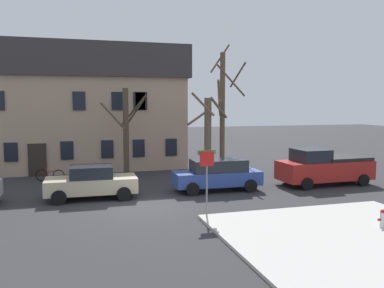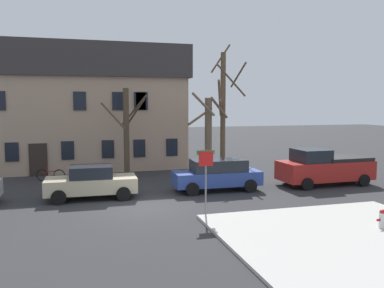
% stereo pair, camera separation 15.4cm
% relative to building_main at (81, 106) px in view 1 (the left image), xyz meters
% --- Properties ---
extents(ground_plane, '(120.00, 120.00, 0.00)m').
position_rel_building_main_xyz_m(ground_plane, '(2.59, -12.79, -4.43)').
color(ground_plane, '#2D2D30').
extents(sidewalk_slab, '(8.52, 7.64, 0.12)m').
position_rel_building_main_xyz_m(sidewalk_slab, '(8.53, -18.95, -4.37)').
color(sidewalk_slab, '#B7B5AD').
rests_on(sidewalk_slab, ground_plane).
extents(building_main, '(14.77, 7.01, 8.68)m').
position_rel_building_main_xyz_m(building_main, '(0.00, 0.00, 0.00)').
color(building_main, tan).
rests_on(building_main, ground_plane).
extents(tree_bare_near, '(2.91, 2.91, 5.57)m').
position_rel_building_main_xyz_m(tree_bare_near, '(2.57, -5.43, -1.47)').
color(tree_bare_near, '#4C3D2D').
rests_on(tree_bare_near, ground_plane).
extents(tree_bare_mid, '(2.53, 2.57, 6.16)m').
position_rel_building_main_xyz_m(tree_bare_mid, '(7.93, -5.51, -1.53)').
color(tree_bare_mid, brown).
rests_on(tree_bare_mid, ground_plane).
extents(tree_bare_far, '(2.16, 2.48, 8.61)m').
position_rel_building_main_xyz_m(tree_bare_far, '(9.04, -5.19, -0.16)').
color(tree_bare_far, brown).
rests_on(tree_bare_far, ground_plane).
extents(car_beige_sedan, '(4.36, 2.14, 1.62)m').
position_rel_building_main_xyz_m(car_beige_sedan, '(0.26, -10.50, -3.62)').
color(car_beige_sedan, '#C6B793').
rests_on(car_beige_sedan, ground_plane).
extents(car_blue_wagon, '(4.64, 2.00, 1.67)m').
position_rel_building_main_xyz_m(car_blue_wagon, '(6.76, -10.48, -3.56)').
color(car_blue_wagon, '#2D4799').
rests_on(car_blue_wagon, ground_plane).
extents(pickup_truck_red, '(5.39, 2.37, 2.08)m').
position_rel_building_main_xyz_m(pickup_truck_red, '(13.15, -10.67, -3.43)').
color(pickup_truck_red, '#AD231E').
rests_on(pickup_truck_red, ground_plane).
extents(fire_hydrant, '(0.42, 0.22, 0.69)m').
position_rel_building_main_xyz_m(fire_hydrant, '(10.24, -18.59, -3.96)').
color(fire_hydrant, silver).
rests_on(fire_hydrant, sidewalk_slab).
extents(street_sign_pole, '(0.76, 0.07, 2.74)m').
position_rel_building_main_xyz_m(street_sign_pole, '(4.66, -15.08, -2.51)').
color(street_sign_pole, slate).
rests_on(street_sign_pole, ground_plane).
extents(bicycle_leaning, '(1.68, 0.59, 1.03)m').
position_rel_building_main_xyz_m(bicycle_leaning, '(-1.97, -5.31, -4.07)').
color(bicycle_leaning, black).
rests_on(bicycle_leaning, ground_plane).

